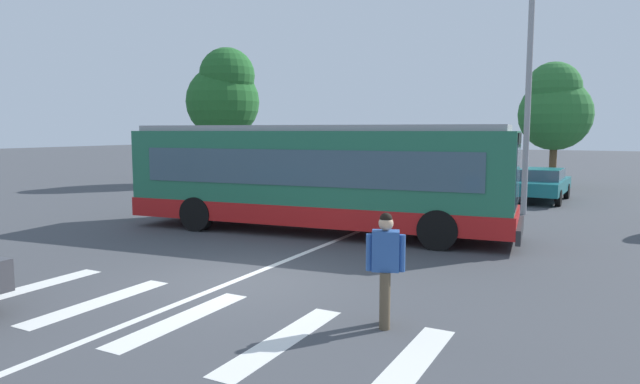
# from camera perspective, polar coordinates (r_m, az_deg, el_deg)

# --- Properties ---
(ground_plane) EXTENTS (160.00, 160.00, 0.00)m
(ground_plane) POSITION_cam_1_polar(r_m,az_deg,el_deg) (11.04, -7.95, -8.98)
(ground_plane) COLOR #424449
(city_transit_bus) EXTENTS (11.32, 3.73, 3.06)m
(city_transit_bus) POSITION_cam_1_polar(r_m,az_deg,el_deg) (15.76, -0.39, 1.56)
(city_transit_bus) COLOR black
(city_transit_bus) RESTS_ON ground_plane
(pedestrian_crossing_street) EXTENTS (0.55, 0.40, 1.72)m
(pedestrian_crossing_street) POSITION_cam_1_polar(r_m,az_deg,el_deg) (8.27, 6.79, -7.29)
(pedestrian_crossing_street) COLOR brown
(pedestrian_crossing_street) RESTS_ON ground_plane
(parked_car_black) EXTENTS (1.98, 4.56, 1.35)m
(parked_car_black) POSITION_cam_1_polar(r_m,az_deg,el_deg) (26.39, 4.49, 1.71)
(parked_car_black) COLOR black
(parked_car_black) RESTS_ON ground_plane
(parked_car_blue) EXTENTS (1.94, 4.53, 1.35)m
(parked_car_blue) POSITION_cam_1_polar(r_m,az_deg,el_deg) (25.91, 10.01, 1.54)
(parked_car_blue) COLOR black
(parked_car_blue) RESTS_ON ground_plane
(parked_car_charcoal) EXTENTS (1.92, 4.52, 1.35)m
(parked_car_charcoal) POSITION_cam_1_polar(r_m,az_deg,el_deg) (25.14, 15.82, 1.25)
(parked_car_charcoal) COLOR black
(parked_car_charcoal) RESTS_ON ground_plane
(parked_car_teal) EXTENTS (2.01, 4.57, 1.35)m
(parked_car_teal) POSITION_cam_1_polar(r_m,az_deg,el_deg) (24.53, 21.93, 0.91)
(parked_car_teal) COLOR black
(parked_car_teal) RESTS_ON ground_plane
(twin_arm_street_lamp) EXTENTS (4.63, 0.32, 8.54)m
(twin_arm_street_lamp) POSITION_cam_1_polar(r_m,az_deg,el_deg) (20.39, 20.88, 12.70)
(twin_arm_street_lamp) COLOR #939399
(twin_arm_street_lamp) RESTS_ON ground_plane
(background_tree_left) EXTENTS (3.99, 3.99, 7.35)m
(background_tree_left) POSITION_cam_1_polar(r_m,az_deg,el_deg) (30.94, -9.90, 9.92)
(background_tree_left) COLOR brown
(background_tree_left) RESTS_ON ground_plane
(background_tree_right) EXTENTS (3.61, 3.61, 6.33)m
(background_tree_right) POSITION_cam_1_polar(r_m,az_deg,el_deg) (30.42, 23.12, 8.07)
(background_tree_right) COLOR brown
(background_tree_right) RESTS_ON ground_plane
(crosswalk_painted_stripes) EXTENTS (7.80, 2.87, 0.01)m
(crosswalk_painted_stripes) POSITION_cam_1_polar(r_m,az_deg,el_deg) (9.02, -14.15, -12.65)
(crosswalk_painted_stripes) COLOR silver
(crosswalk_painted_stripes) RESTS_ON ground_plane
(lane_center_line) EXTENTS (0.16, 24.00, 0.01)m
(lane_center_line) POSITION_cam_1_polar(r_m,az_deg,el_deg) (12.71, -2.98, -6.86)
(lane_center_line) COLOR silver
(lane_center_line) RESTS_ON ground_plane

